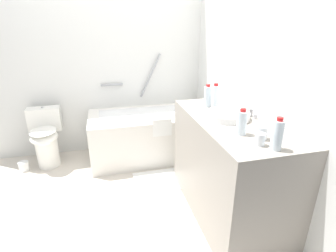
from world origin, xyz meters
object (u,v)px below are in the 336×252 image
sink_basin (228,115)px  water_bottle_2 (277,135)px  sink_faucet (250,113)px  drinking_glass_2 (260,139)px  toilet_paper_roll (24,166)px  drinking_glass_1 (212,100)px  bathtub (148,133)px  toilet (46,137)px  water_bottle_1 (208,96)px  drinking_glass_0 (262,132)px  bath_mat (158,181)px  water_bottle_0 (242,123)px  water_bottle_3 (215,97)px

sink_basin → water_bottle_2: water_bottle_2 is taller
sink_faucet → sink_basin: bearing=180.0°
drinking_glass_2 → toilet_paper_roll: 2.71m
sink_basin → drinking_glass_1: bearing=86.4°
bathtub → sink_basin: bathtub is taller
bathtub → sink_faucet: (0.65, -1.21, 0.62)m
toilet_paper_roll → water_bottle_2: bearing=-42.0°
toilet → drinking_glass_1: drinking_glass_1 is taller
toilet → water_bottle_1: size_ratio=3.30×
drinking_glass_1 → drinking_glass_0: bearing=-89.7°
drinking_glass_0 → toilet: bearing=134.9°
drinking_glass_1 → bath_mat: (-0.49, 0.18, -0.94)m
sink_basin → water_bottle_0: size_ratio=1.82×
water_bottle_0 → bathtub: bearing=104.4°
sink_basin → drinking_glass_2: bearing=-93.9°
bathtub → water_bottle_3: (0.46, -0.94, 0.70)m
sink_faucet → water_bottle_1: water_bottle_1 is taller
water_bottle_1 → drinking_glass_0: size_ratio=2.29×
toilet_paper_roll → bathtub: bearing=0.4°
toilet → drinking_glass_1: size_ratio=7.51×
drinking_glass_2 → toilet_paper_roll: (-1.92, 1.70, -0.88)m
sink_basin → sink_faucet: (0.19, 0.00, 0.01)m
water_bottle_1 → water_bottle_3: 0.09m
bathtub → water_bottle_2: 1.97m
drinking_glass_0 → water_bottle_3: bearing=92.5°
toilet → bath_mat: bearing=56.6°
water_bottle_0 → water_bottle_1: size_ratio=0.89×
water_bottle_0 → sink_basin: bearing=78.9°
water_bottle_2 → drinking_glass_2: (-0.06, 0.07, -0.06)m
sink_basin → bath_mat: bearing=128.7°
drinking_glass_0 → bath_mat: drinking_glass_0 is taller
bathtub → bath_mat: size_ratio=2.80×
drinking_glass_1 → drinking_glass_2: 0.90m
water_bottle_2 → toilet_paper_roll: (-1.98, 1.78, -0.94)m
water_bottle_0 → sink_faucet: bearing=50.9°
toilet_paper_roll → drinking_glass_1: bearing=-22.1°
water_bottle_2 → toilet: bearing=132.3°
drinking_glass_1 → water_bottle_3: bearing=-100.7°
sink_basin → toilet_paper_roll: bearing=148.4°
drinking_glass_0 → water_bottle_1: bearing=95.1°
toilet → water_bottle_1: (1.64, -0.95, 0.64)m
water_bottle_2 → bath_mat: 1.60m
toilet → toilet_paper_roll: toilet is taller
water_bottle_1 → water_bottle_2: bearing=-86.0°
sink_faucet → water_bottle_2: 0.61m
sink_faucet → water_bottle_3: size_ratio=0.66×
water_bottle_3 → drinking_glass_1: bearing=79.3°
water_bottle_2 → bath_mat: bearing=113.0°
sink_faucet → bath_mat: 1.28m
drinking_glass_2 → water_bottle_0: bearing=98.3°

